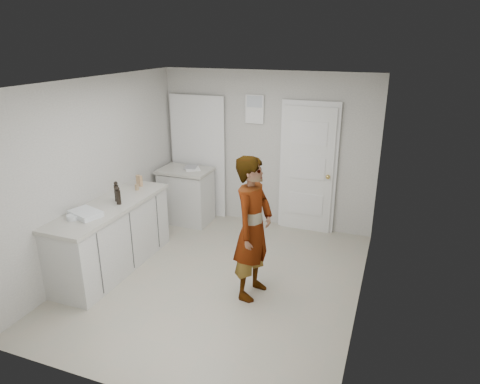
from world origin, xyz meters
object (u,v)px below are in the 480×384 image
at_px(oil_cruet_a, 118,196).
at_px(person, 253,228).
at_px(cake_mix_box, 139,181).
at_px(spice_jar, 137,187).
at_px(baking_dish, 85,214).
at_px(egg_bowl, 73,217).
at_px(oil_cruet_b, 117,192).

bearing_deg(oil_cruet_a, person, 0.41).
relative_size(cake_mix_box, spice_jar, 1.88).
relative_size(spice_jar, baking_dish, 0.19).
xyz_separation_m(baking_dish, egg_bowl, (-0.08, -0.13, -0.00)).
relative_size(baking_dish, egg_bowl, 3.12).
bearing_deg(spice_jar, baking_dish, -93.04).
relative_size(spice_jar, egg_bowl, 0.60).
bearing_deg(egg_bowl, spice_jar, 83.41).
relative_size(oil_cruet_a, oil_cruet_b, 0.88).
relative_size(oil_cruet_a, baking_dish, 0.55).
distance_m(oil_cruet_b, egg_bowl, 0.72).
distance_m(person, oil_cruet_b, 1.94).
height_order(person, oil_cruet_a, person).
xyz_separation_m(spice_jar, oil_cruet_a, (0.09, -0.55, 0.07)).
relative_size(person, oil_cruet_b, 6.38).
height_order(cake_mix_box, oil_cruet_a, oil_cruet_a).
bearing_deg(egg_bowl, baking_dish, 59.01).
height_order(person, cake_mix_box, person).
xyz_separation_m(person, egg_bowl, (-2.06, -0.62, 0.08)).
xyz_separation_m(spice_jar, baking_dish, (-0.05, -1.02, -0.01)).
bearing_deg(baking_dish, oil_cruet_b, 84.55).
bearing_deg(baking_dish, cake_mix_box, 90.51).
xyz_separation_m(cake_mix_box, egg_bowl, (-0.07, -1.32, -0.05)).
relative_size(person, spice_jar, 20.56).
distance_m(person, spice_jar, 2.00).
distance_m(person, egg_bowl, 2.15).
distance_m(baking_dish, egg_bowl, 0.15).
bearing_deg(person, oil_cruet_b, 95.79).
height_order(oil_cruet_a, egg_bowl, oil_cruet_a).
bearing_deg(person, cake_mix_box, 78.59).
bearing_deg(oil_cruet_b, spice_jar, 89.94).
distance_m(spice_jar, oil_cruet_a, 0.56).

